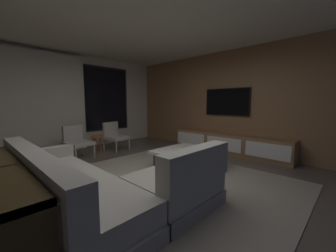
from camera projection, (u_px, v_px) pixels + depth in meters
name	position (u px, v px, depth m)	size (l,w,h in m)	color
floor	(150.00, 186.00, 3.16)	(9.20, 9.20, 0.00)	#564C44
back_wall_with_window	(61.00, 102.00, 5.45)	(6.60, 0.30, 2.70)	beige
media_wall	(237.00, 102.00, 5.19)	(0.12, 7.80, 2.70)	#8E6642
ceiling	(148.00, 7.00, 2.84)	(8.20, 8.20, 0.00)	beige
area_rug	(169.00, 181.00, 3.34)	(3.20, 3.80, 0.01)	gray
sectional_couch	(98.00, 189.00, 2.40)	(1.98, 2.50, 0.82)	gray
coffee_table	(188.00, 159.00, 4.04)	(1.16, 1.16, 0.36)	#3F3118
book_stack_on_coffee_table	(190.00, 148.00, 4.13)	(0.28, 0.22, 0.05)	tan
accent_chair_near_window	(114.00, 135.00, 5.57)	(0.63, 0.65, 0.78)	#B2ADA0
accent_chair_by_curtain	(77.00, 140.00, 4.76)	(0.63, 0.65, 0.78)	#B2ADA0
side_stool	(97.00, 139.00, 5.16)	(0.32, 0.32, 0.46)	#BF4C1E
media_console	(229.00, 144.00, 5.15)	(0.46, 3.10, 0.52)	#8E6642
mounted_tv	(227.00, 102.00, 5.29)	(0.05, 1.24, 0.72)	black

